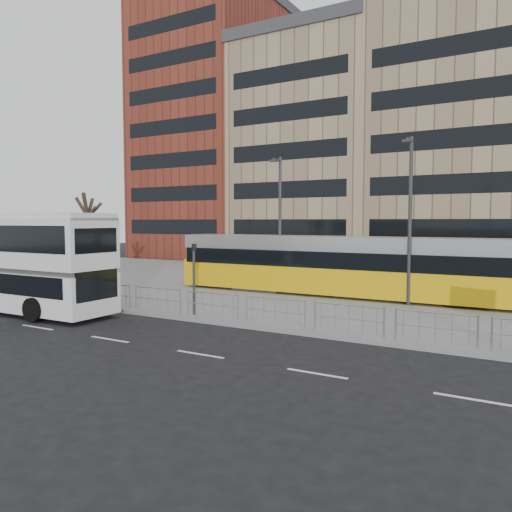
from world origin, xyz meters
The scene contains 13 objects.
ground centered at (0.00, 0.00, 0.00)m, with size 120.00×120.00×0.00m, color black.
plaza centered at (0.00, 12.00, 0.07)m, with size 64.00×24.00×0.15m, color slate.
kerb centered at (0.00, 0.05, 0.07)m, with size 64.00×0.25×0.17m, color gray.
building_row centered at (1.55, 34.27, 12.91)m, with size 70.40×18.40×31.20m.
pedestrian_barrier centered at (2.00, 0.50, 0.98)m, with size 32.07×0.07×1.10m.
road_markings centered at (1.00, -4.00, 0.01)m, with size 62.00×0.12×0.01m, color white.
double_decker_bus centered at (-10.42, -2.12, 2.46)m, with size 11.42×3.05×4.56m.
tram centered at (5.76, 9.20, 1.77)m, with size 27.50×2.75×3.24m.
pedestrian centered at (-9.64, 2.07, 0.93)m, with size 0.57×0.37×1.56m, color black.
traffic_light_west centered at (-1.79, 0.69, 2.12)m, with size 0.17×0.21×3.10m.
lamp_post_west centered at (-2.29, 9.69, 4.43)m, with size 0.45×1.04×7.82m.
lamp_post_east centered at (5.69, 7.87, 4.56)m, with size 0.45×1.04×8.08m.
bare_tree centered at (-14.94, 6.48, 6.17)m, with size 5.01×5.01×8.30m.
Camera 1 is at (11.34, -16.56, 4.22)m, focal length 35.00 mm.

